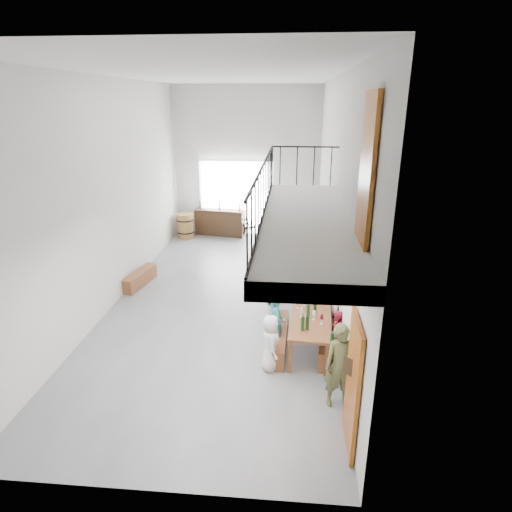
# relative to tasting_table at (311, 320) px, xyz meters

# --- Properties ---
(floor) EXTENTS (12.00, 12.00, 0.00)m
(floor) POSITION_rel_tasting_table_xyz_m (-2.20, 2.33, -0.71)
(floor) COLOR slate
(floor) RESTS_ON ground
(room_walls) EXTENTS (12.00, 12.00, 12.00)m
(room_walls) POSITION_rel_tasting_table_xyz_m (-2.20, 2.33, 2.85)
(room_walls) COLOR silver
(room_walls) RESTS_ON ground
(gateway_portal) EXTENTS (2.80, 0.08, 2.80)m
(gateway_portal) POSITION_rel_tasting_table_xyz_m (-2.60, 8.27, 0.69)
(gateway_portal) COLOR white
(gateway_portal) RESTS_ON ground
(right_wall_decor) EXTENTS (0.07, 8.28, 5.07)m
(right_wall_decor) POSITION_rel_tasting_table_xyz_m (0.50, 0.46, 1.04)
(right_wall_decor) COLOR #984712
(right_wall_decor) RESTS_ON ground
(balcony) EXTENTS (1.52, 5.62, 4.00)m
(balcony) POSITION_rel_tasting_table_xyz_m (-0.22, -0.80, 2.26)
(balcony) COLOR white
(balcony) RESTS_ON ground
(tasting_table) EXTENTS (0.95, 2.04, 0.79)m
(tasting_table) POSITION_rel_tasting_table_xyz_m (0.00, 0.00, 0.00)
(tasting_table) COLOR brown
(tasting_table) RESTS_ON ground
(bench_inner) EXTENTS (0.35, 1.83, 0.42)m
(bench_inner) POSITION_rel_tasting_table_xyz_m (-0.63, 0.05, -0.50)
(bench_inner) COLOR brown
(bench_inner) RESTS_ON ground
(bench_wall) EXTENTS (0.51, 1.86, 0.42)m
(bench_wall) POSITION_rel_tasting_table_xyz_m (0.37, 0.07, -0.49)
(bench_wall) COLOR brown
(bench_wall) RESTS_ON ground
(tableware) EXTENTS (0.55, 1.12, 0.35)m
(tableware) POSITION_rel_tasting_table_xyz_m (-0.07, -0.12, 0.23)
(tableware) COLOR black
(tableware) RESTS_ON tasting_table
(side_bench) EXTENTS (0.58, 1.48, 0.41)m
(side_bench) POSITION_rel_tasting_table_xyz_m (-4.70, 2.98, -0.50)
(side_bench) COLOR brown
(side_bench) RESTS_ON ground
(oak_barrel) EXTENTS (0.64, 0.64, 0.94)m
(oak_barrel) POSITION_rel_tasting_table_xyz_m (-4.47, 7.48, -0.24)
(oak_barrel) COLOR olive
(oak_barrel) RESTS_ON ground
(serving_counter) EXTENTS (1.96, 0.84, 1.00)m
(serving_counter) POSITION_rel_tasting_table_xyz_m (-3.21, 7.98, -0.21)
(serving_counter) COLOR #3B2414
(serving_counter) RESTS_ON ground
(counter_bottles) EXTENTS (1.63, 0.34, 0.28)m
(counter_bottles) POSITION_rel_tasting_table_xyz_m (-3.21, 7.96, 0.44)
(counter_bottles) COLOR black
(counter_bottles) RESTS_ON serving_counter
(guest_left_a) EXTENTS (0.48, 0.62, 1.14)m
(guest_left_a) POSITION_rel_tasting_table_xyz_m (-0.79, -0.73, -0.13)
(guest_left_a) COLOR white
(guest_left_a) RESTS_ON ground
(guest_left_b) EXTENTS (0.46, 0.55, 1.30)m
(guest_left_b) POSITION_rel_tasting_table_xyz_m (-0.72, -0.07, -0.06)
(guest_left_b) COLOR #227072
(guest_left_b) RESTS_ON ground
(guest_left_c) EXTENTS (0.53, 0.64, 1.19)m
(guest_left_c) POSITION_rel_tasting_table_xyz_m (-0.72, 0.31, -0.11)
(guest_left_c) COLOR white
(guest_left_c) RESTS_ON ground
(guest_left_d) EXTENTS (0.62, 0.89, 1.26)m
(guest_left_d) POSITION_rel_tasting_table_xyz_m (-0.77, 1.00, -0.08)
(guest_left_d) COLOR #227072
(guest_left_d) RESTS_ON ground
(guest_right_a) EXTENTS (0.43, 0.76, 1.21)m
(guest_right_a) POSITION_rel_tasting_table_xyz_m (0.50, -0.54, -0.10)
(guest_right_a) COLOR maroon
(guest_right_a) RESTS_ON ground
(guest_right_b) EXTENTS (0.36, 1.00, 1.06)m
(guest_right_b) POSITION_rel_tasting_table_xyz_m (0.64, 0.02, -0.18)
(guest_right_b) COLOR black
(guest_right_b) RESTS_ON ground
(guest_right_c) EXTENTS (0.53, 0.64, 1.13)m
(guest_right_c) POSITION_rel_tasting_table_xyz_m (0.63, 0.67, -0.14)
(guest_right_c) COLOR white
(guest_right_c) RESTS_ON ground
(host_standing) EXTENTS (0.61, 0.45, 1.53)m
(host_standing) POSITION_rel_tasting_table_xyz_m (0.43, -1.67, 0.06)
(host_standing) COLOR brown
(host_standing) RESTS_ON ground
(potted_plant) EXTENTS (0.41, 0.37, 0.41)m
(potted_plant) POSITION_rel_tasting_table_xyz_m (0.25, 2.58, -0.50)
(potted_plant) COLOR #154713
(potted_plant) RESTS_ON ground
(bicycle_near) EXTENTS (1.96, 0.84, 1.00)m
(bicycle_near) POSITION_rel_tasting_table_xyz_m (-1.88, 7.71, -0.21)
(bicycle_near) COLOR black
(bicycle_near) RESTS_ON ground
(bicycle_far) EXTENTS (1.61, 0.75, 0.93)m
(bicycle_far) POSITION_rel_tasting_table_xyz_m (-0.90, 7.35, -0.24)
(bicycle_far) COLOR black
(bicycle_far) RESTS_ON ground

